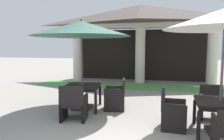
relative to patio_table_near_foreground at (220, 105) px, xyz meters
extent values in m
cylinder|color=beige|center=(-5.76, 6.24, 0.80)|extent=(0.51, 0.51, 2.83)
cylinder|color=beige|center=(-2.25, 6.24, 0.80)|extent=(0.51, 0.51, 2.83)
cylinder|color=beige|center=(1.25, 6.24, 0.80)|extent=(0.51, 0.51, 2.83)
cube|color=beige|center=(-2.25, 6.24, 2.33)|extent=(7.82, 0.70, 0.24)
pyramid|color=#514742|center=(-2.25, 6.24, 2.93)|extent=(8.22, 2.82, 0.95)
cube|color=black|center=(-2.25, 7.14, 0.80)|extent=(7.62, 0.16, 2.83)
cube|color=#519347|center=(-2.25, 4.98, -0.61)|extent=(10.02, 1.63, 0.01)
cube|color=black|center=(0.00, 0.00, 0.07)|extent=(1.06, 1.06, 0.05)
cube|color=black|center=(0.00, 0.00, 0.01)|extent=(0.97, 0.97, 0.07)
cube|color=black|center=(-0.49, -0.43, -0.32)|extent=(0.07, 0.07, 0.58)
cube|color=black|center=(-0.43, 0.49, -0.32)|extent=(0.07, 0.07, 0.58)
cube|color=#2D2D2D|center=(0.00, 0.00, -0.57)|extent=(0.50, 0.50, 0.08)
cylinder|color=#4C4742|center=(0.00, 0.00, 0.58)|extent=(0.05, 0.05, 2.39)
cube|color=black|center=(0.07, 0.94, -0.21)|extent=(0.60, 0.52, 0.07)
cube|color=#E0CC7F|center=(0.07, 0.94, -0.15)|extent=(0.56, 0.48, 0.05)
cube|color=black|center=(0.08, 1.16, 0.04)|extent=(0.57, 0.10, 0.43)
cube|color=black|center=(0.33, 0.92, -0.30)|extent=(0.09, 0.48, 0.63)
cube|color=black|center=(-0.20, 0.95, -0.30)|extent=(0.09, 0.48, 0.63)
cube|color=black|center=(-0.21, 0.74, -0.43)|extent=(0.06, 0.06, 0.37)
cube|color=black|center=(0.34, 1.13, -0.43)|extent=(0.06, 0.06, 0.37)
cube|color=black|center=(-0.18, 1.17, -0.43)|extent=(0.06, 0.06, 0.37)
cube|color=black|center=(-0.32, -0.92, -0.29)|extent=(0.09, 0.50, 0.65)
cube|color=black|center=(-0.30, -0.70, -0.42)|extent=(0.06, 0.06, 0.40)
cube|color=black|center=(-0.94, 0.07, -0.20)|extent=(0.57, 0.65, 0.07)
cube|color=#E0CC7F|center=(-0.94, 0.07, -0.14)|extent=(0.53, 0.60, 0.05)
cube|color=black|center=(-1.18, 0.08, 0.06)|extent=(0.10, 0.62, 0.46)
cube|color=black|center=(-0.92, 0.35, -0.30)|extent=(0.53, 0.10, 0.63)
cube|color=black|center=(-0.96, -0.22, -0.30)|extent=(0.53, 0.10, 0.63)
cube|color=black|center=(-0.68, 0.33, -0.43)|extent=(0.06, 0.06, 0.38)
cube|color=black|center=(-0.72, -0.23, -0.43)|extent=(0.06, 0.06, 0.38)
cube|color=black|center=(-1.15, 0.36, -0.43)|extent=(0.06, 0.06, 0.38)
cube|color=black|center=(-1.19, -0.20, -0.43)|extent=(0.06, 0.06, 0.38)
cube|color=black|center=(-3.52, 1.05, 0.08)|extent=(1.16, 1.16, 0.05)
cube|color=black|center=(-3.52, 1.05, 0.03)|extent=(1.07, 1.07, 0.06)
cube|color=black|center=(-3.92, 0.51, -0.31)|extent=(0.08, 0.08, 0.61)
cube|color=black|center=(-2.98, 0.65, -0.31)|extent=(0.08, 0.08, 0.61)
cube|color=black|center=(-4.06, 1.45, -0.31)|extent=(0.08, 0.08, 0.61)
cube|color=black|center=(-3.12, 1.60, -0.31)|extent=(0.08, 0.08, 0.61)
cube|color=#2D2D2D|center=(-3.52, 1.05, -0.57)|extent=(0.56, 0.56, 0.09)
cylinder|color=#4C4742|center=(-3.52, 1.05, 0.55)|extent=(0.05, 0.05, 2.34)
cone|color=#33594C|center=(-3.52, 1.05, 1.77)|extent=(2.88, 2.88, 0.44)
sphere|color=#4C4742|center=(-3.52, 1.05, 2.02)|extent=(0.06, 0.06, 0.06)
cube|color=black|center=(-2.56, 1.20, -0.20)|extent=(0.66, 0.65, 0.07)
cube|color=#E0CC7F|center=(-2.56, 1.20, -0.14)|extent=(0.61, 0.60, 0.05)
cube|color=black|center=(-2.29, 1.24, 0.07)|extent=(0.15, 0.57, 0.47)
cube|color=black|center=(-2.52, 0.94, -0.28)|extent=(0.58, 0.15, 0.67)
cube|color=black|center=(-2.60, 1.46, -0.28)|extent=(0.58, 0.15, 0.67)
cube|color=black|center=(-2.78, 0.91, -0.42)|extent=(0.06, 0.06, 0.38)
cube|color=black|center=(-2.85, 1.41, -0.42)|extent=(0.06, 0.06, 0.38)
cube|color=black|center=(-2.26, 0.98, -0.42)|extent=(0.06, 0.06, 0.38)
cube|color=black|center=(-2.34, 1.49, -0.42)|extent=(0.06, 0.06, 0.38)
cube|color=black|center=(-3.37, 0.09, -0.20)|extent=(0.68, 0.65, 0.07)
cube|color=#E0CC7F|center=(-3.37, 0.09, -0.14)|extent=(0.62, 0.60, 0.05)
cube|color=black|center=(-3.33, -0.17, 0.07)|extent=(0.60, 0.15, 0.47)
cube|color=black|center=(-3.65, 0.05, -0.30)|extent=(0.14, 0.57, 0.64)
cube|color=black|center=(-3.10, 0.13, -0.30)|extent=(0.14, 0.57, 0.64)
cube|color=black|center=(-3.68, 0.30, -0.43)|extent=(0.06, 0.06, 0.38)
cube|color=black|center=(-3.14, 0.38, -0.43)|extent=(0.06, 0.06, 0.38)
cube|color=black|center=(-3.60, -0.20, -0.43)|extent=(0.06, 0.06, 0.38)
cube|color=black|center=(-3.07, -0.12, -0.43)|extent=(0.06, 0.06, 0.38)
camera|label=1|loc=(-1.30, -4.72, 1.23)|focal=33.32mm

